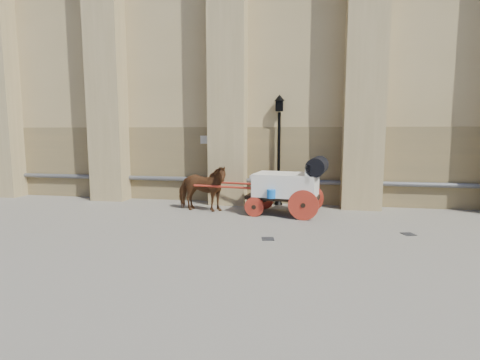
# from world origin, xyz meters

# --- Properties ---
(ground) EXTENTS (90.00, 90.00, 0.00)m
(ground) POSITION_xyz_m (0.00, 0.00, 0.00)
(ground) COLOR #6F695B
(ground) RESTS_ON ground
(horse) EXTENTS (2.04, 1.09, 1.65)m
(horse) POSITION_xyz_m (-1.62, 2.05, 0.83)
(horse) COLOR brown
(horse) RESTS_ON ground
(carriage) EXTENTS (4.68, 1.86, 2.00)m
(carriage) POSITION_xyz_m (1.51, 2.02, 1.08)
(carriage) COLOR black
(carriage) RESTS_ON ground
(street_lamp) EXTENTS (0.39, 0.39, 4.21)m
(street_lamp) POSITION_xyz_m (0.96, 3.78, 2.25)
(street_lamp) COLOR black
(street_lamp) RESTS_ON ground
(drain_grate_near) EXTENTS (0.37, 0.37, 0.01)m
(drain_grate_near) POSITION_xyz_m (1.09, -1.03, 0.01)
(drain_grate_near) COLOR black
(drain_grate_near) RESTS_ON ground
(drain_grate_far) EXTENTS (0.41, 0.41, 0.01)m
(drain_grate_far) POSITION_xyz_m (4.86, 0.13, 0.01)
(drain_grate_far) COLOR black
(drain_grate_far) RESTS_ON ground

